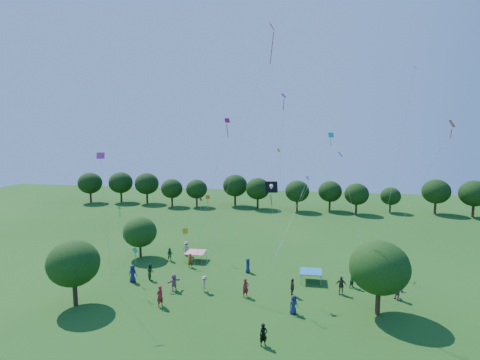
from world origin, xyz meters
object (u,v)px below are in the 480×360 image
Objects in this scene: pirate_kite at (271,188)px; red_high_kite at (261,72)px; near_tree_west at (73,263)px; near_tree_east at (379,268)px; near_tree_north at (140,232)px; tent_blue at (311,272)px; man_in_black at (263,335)px; tent_red_stripe at (196,252)px.

pirate_kite is 11.32m from red_high_kite.
near_tree_east is (26.24, 3.00, 0.24)m from near_tree_west.
near_tree_west is at bearing -173.48° from near_tree_east.
tent_blue is at bearing -11.03° from near_tree_north.
near_tree_north is 0.21× the size of red_high_kite.
tent_blue is 20.82m from red_high_kite.
near_tree_north is at bearing 106.59° from man_in_black.
pirate_kite is at bearing -147.92° from tent_blue.
near_tree_east reaches higher than tent_red_stripe.
near_tree_north is 0.54× the size of pirate_kite.
tent_red_stripe is (7.14, 13.22, -2.83)m from near_tree_west.
near_tree_north is 2.30× the size of tent_red_stripe.
near_tree_east is 2.88× the size of tent_red_stripe.
near_tree_west is at bearing -151.62° from red_high_kite.
tent_blue is 13.15m from man_in_black.
near_tree_east is 0.68× the size of pirate_kite.
man_in_black is at bearing -44.12° from near_tree_north.
near_tree_west is at bearing -118.37° from tent_red_stripe.
pirate_kite is (-0.49, 10.22, 9.20)m from man_in_black.
near_tree_west is at bearing 139.35° from man_in_black.
red_high_kite is at bearing -170.60° from tent_blue.
near_tree_north is (0.02, 13.26, -0.66)m from near_tree_west.
pirate_kite reaches higher than near_tree_north.
near_tree_west is 15.29m from tent_red_stripe.
pirate_kite is (-3.94, -2.47, 9.00)m from tent_blue.
man_in_black is at bearing -11.35° from near_tree_west.
pirate_kite reaches higher than near_tree_east.
man_in_black is 23.58m from red_high_kite.
red_high_kite is at bearing 129.70° from pirate_kite.
man_in_black is (-3.45, -12.69, -0.20)m from tent_blue.
red_high_kite is (-10.78, 5.35, 17.06)m from near_tree_east.
near_tree_east reaches higher than man_in_black.
near_tree_north is at bearing 158.79° from pirate_kite.
near_tree_east is 21.88m from tent_red_stripe.
tent_red_stripe is at bearing 163.58° from tent_blue.
tent_red_stripe and tent_blue have the same top height.
red_high_kite reaches higher than near_tree_west.
red_high_kite is at bearing -17.64° from near_tree_north.
near_tree_west is at bearing -158.08° from pirate_kite.
pirate_kite is at bearing -50.30° from red_high_kite.
red_high_kite reaches higher than tent_red_stripe.
tent_red_stripe is at bearing -0.29° from near_tree_north.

